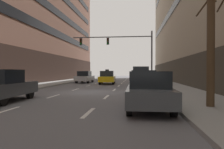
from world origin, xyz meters
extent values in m
plane|color=slate|center=(0.00, 0.00, 0.00)|extent=(120.00, 120.00, 0.00)
cube|color=gray|center=(-6.85, 0.00, 0.07)|extent=(3.61, 80.00, 0.14)
cube|color=gray|center=(6.85, 0.00, 0.07)|extent=(3.61, 80.00, 0.14)
cube|color=silver|center=(-1.68, -8.00, 0.00)|extent=(0.16, 2.00, 0.01)
cube|color=silver|center=(-1.68, -3.00, 0.00)|extent=(0.16, 2.00, 0.01)
cube|color=silver|center=(-1.68, 2.00, 0.00)|extent=(0.16, 2.00, 0.01)
cube|color=silver|center=(-1.68, 7.00, 0.00)|extent=(0.16, 2.00, 0.01)
cube|color=silver|center=(-1.68, 12.00, 0.00)|extent=(0.16, 2.00, 0.01)
cube|color=silver|center=(-1.68, 17.00, 0.00)|extent=(0.16, 2.00, 0.01)
cube|color=silver|center=(-1.68, 22.00, 0.00)|extent=(0.16, 2.00, 0.01)
cube|color=silver|center=(-1.68, 27.00, 0.00)|extent=(0.16, 2.00, 0.01)
cube|color=silver|center=(-1.68, 32.00, 0.00)|extent=(0.16, 2.00, 0.01)
cube|color=silver|center=(1.68, -8.00, 0.00)|extent=(0.16, 2.00, 0.01)
cube|color=silver|center=(1.68, -3.00, 0.00)|extent=(0.16, 2.00, 0.01)
cube|color=silver|center=(1.68, 2.00, 0.00)|extent=(0.16, 2.00, 0.01)
cube|color=silver|center=(1.68, 7.00, 0.00)|extent=(0.16, 2.00, 0.01)
cube|color=silver|center=(1.68, 12.00, 0.00)|extent=(0.16, 2.00, 0.01)
cube|color=silver|center=(1.68, 17.00, 0.00)|extent=(0.16, 2.00, 0.01)
cube|color=silver|center=(1.68, 22.00, 0.00)|extent=(0.16, 2.00, 0.01)
cube|color=silver|center=(1.68, 27.00, 0.00)|extent=(0.16, 2.00, 0.01)
cube|color=silver|center=(1.68, 32.00, 0.00)|extent=(0.16, 2.00, 0.01)
cylinder|color=black|center=(-0.84, 11.37, 0.33)|extent=(0.25, 0.66, 0.65)
cylinder|color=black|center=(0.74, 11.45, 0.33)|extent=(0.25, 0.66, 0.65)
cylinder|color=black|center=(-0.71, 8.71, 0.33)|extent=(0.25, 0.66, 0.65)
cylinder|color=black|center=(0.87, 8.79, 0.33)|extent=(0.25, 0.66, 0.65)
cube|color=yellow|center=(0.01, 10.08, 0.64)|extent=(2.03, 4.43, 0.63)
cube|color=black|center=(0.02, 9.88, 1.29)|extent=(1.67, 1.95, 0.67)
cube|color=white|center=(-0.72, 12.18, 0.75)|extent=(0.20, 0.09, 0.14)
cube|color=red|center=(-0.52, 7.92, 0.75)|extent=(0.20, 0.09, 0.14)
cube|color=white|center=(0.54, 12.24, 0.75)|extent=(0.20, 0.09, 0.14)
cube|color=red|center=(0.75, 7.98, 0.75)|extent=(0.20, 0.09, 0.14)
cube|color=black|center=(0.02, 9.88, 1.72)|extent=(0.44, 0.22, 0.18)
cylinder|color=black|center=(-4.21, -4.31, 0.33)|extent=(0.25, 0.67, 0.67)
cylinder|color=black|center=(-2.60, -4.24, 0.33)|extent=(0.25, 0.67, 0.67)
cylinder|color=black|center=(-2.49, -6.97, 0.33)|extent=(0.25, 0.67, 0.67)
cube|color=#474C51|center=(-3.35, -5.64, 0.66)|extent=(2.03, 4.51, 0.65)
cube|color=black|center=(-3.34, -5.84, 1.32)|extent=(1.69, 1.98, 0.69)
cube|color=white|center=(-4.09, -3.48, 0.77)|extent=(0.20, 0.09, 0.14)
cube|color=white|center=(-2.79, -3.43, 0.77)|extent=(0.20, 0.09, 0.14)
cylinder|color=black|center=(-4.19, 14.02, 0.32)|extent=(0.23, 0.65, 0.64)
cylinder|color=black|center=(-2.64, 13.98, 0.32)|extent=(0.23, 0.65, 0.64)
cylinder|color=black|center=(-4.27, 11.41, 0.32)|extent=(0.23, 0.65, 0.64)
cylinder|color=black|center=(-2.72, 11.36, 0.32)|extent=(0.23, 0.65, 0.64)
cube|color=#B7BABF|center=(-3.46, 12.69, 0.63)|extent=(1.91, 4.32, 0.62)
cube|color=black|center=(-3.46, 12.50, 1.27)|extent=(1.61, 1.89, 0.66)
cube|color=white|center=(-4.02, 14.80, 0.74)|extent=(0.20, 0.08, 0.14)
cube|color=red|center=(-4.14, 10.62, 0.74)|extent=(0.20, 0.08, 0.14)
cube|color=white|center=(-2.77, 14.76, 0.74)|extent=(0.20, 0.08, 0.14)
cube|color=red|center=(-2.90, 10.58, 0.74)|extent=(0.20, 0.08, 0.14)
cylinder|color=black|center=(3.23, -5.83, 0.31)|extent=(0.21, 0.63, 0.63)
cylinder|color=black|center=(4.75, -5.82, 0.31)|extent=(0.21, 0.63, 0.63)
cylinder|color=black|center=(3.24, -8.40, 0.31)|extent=(0.21, 0.63, 0.63)
cylinder|color=black|center=(4.76, -8.39, 0.31)|extent=(0.21, 0.63, 0.63)
cube|color=#474C51|center=(3.99, -7.11, 0.62)|extent=(1.76, 4.19, 0.61)
cube|color=black|center=(4.00, -7.30, 1.25)|extent=(1.53, 1.81, 0.65)
cube|color=white|center=(3.38, -5.06, 0.73)|extent=(0.19, 0.08, 0.13)
cube|color=red|center=(3.39, -9.17, 0.73)|extent=(0.19, 0.08, 0.13)
cube|color=white|center=(4.60, -5.06, 0.73)|extent=(0.19, 0.08, 0.13)
cube|color=red|center=(4.61, -9.16, 0.73)|extent=(0.19, 0.08, 0.13)
cylinder|color=black|center=(3.20, 0.42, 0.33)|extent=(0.22, 0.66, 0.66)
cylinder|color=black|center=(4.79, 0.42, 0.33)|extent=(0.22, 0.66, 0.66)
cylinder|color=black|center=(3.20, -2.27, 0.33)|extent=(0.22, 0.66, 0.66)
cylinder|color=black|center=(4.79, -2.26, 0.33)|extent=(0.22, 0.66, 0.66)
cube|color=white|center=(3.99, -0.92, 0.65)|extent=(1.84, 4.38, 0.64)
cube|color=black|center=(4.00, -1.12, 1.30)|extent=(1.59, 1.89, 0.68)
cube|color=white|center=(3.35, 1.23, 0.76)|extent=(0.20, 0.08, 0.14)
cube|color=red|center=(3.36, -3.07, 0.76)|extent=(0.20, 0.08, 0.14)
cube|color=white|center=(4.63, 1.23, 0.76)|extent=(0.20, 0.08, 0.14)
cube|color=red|center=(4.64, -3.07, 0.76)|extent=(0.20, 0.08, 0.14)
cylinder|color=black|center=(3.23, 7.52, 0.32)|extent=(0.21, 0.64, 0.64)
cylinder|color=black|center=(4.77, 7.52, 0.32)|extent=(0.21, 0.64, 0.64)
cylinder|color=black|center=(3.22, 4.92, 0.32)|extent=(0.21, 0.64, 0.64)
cylinder|color=black|center=(4.76, 4.92, 0.32)|extent=(0.21, 0.64, 0.64)
cube|color=navy|center=(3.99, 6.22, 0.75)|extent=(1.79, 4.24, 0.87)
cube|color=black|center=(3.99, 6.22, 1.62)|extent=(1.55, 2.51, 0.87)
cube|color=white|center=(3.38, 8.30, 0.90)|extent=(0.19, 0.08, 0.13)
cube|color=red|center=(3.37, 4.15, 0.90)|extent=(0.19, 0.08, 0.13)
cube|color=white|center=(4.62, 8.30, 0.90)|extent=(0.19, 0.08, 0.13)
cube|color=red|center=(4.61, 4.14, 0.90)|extent=(0.19, 0.08, 0.13)
cylinder|color=#4C4C51|center=(5.44, 10.30, 3.32)|extent=(0.18, 0.18, 6.36)
cylinder|color=#4C4C51|center=(0.55, 10.30, 5.84)|extent=(9.80, 0.12, 0.12)
cube|color=black|center=(0.06, 10.30, 5.32)|extent=(0.28, 0.24, 0.84)
sphere|color=#4B0704|center=(0.06, 10.16, 5.58)|extent=(0.17, 0.17, 0.17)
sphere|color=#523505|center=(0.06, 10.16, 5.32)|extent=(0.17, 0.17, 0.17)
sphere|color=green|center=(0.06, 10.16, 5.06)|extent=(0.17, 0.17, 0.17)
cube|color=black|center=(-3.37, 10.30, 5.32)|extent=(0.28, 0.24, 0.84)
sphere|color=#4B0704|center=(-3.37, 10.16, 5.58)|extent=(0.17, 0.17, 0.17)
sphere|color=#523505|center=(-3.37, 10.16, 5.32)|extent=(0.17, 0.17, 0.17)
sphere|color=green|center=(-3.37, 10.16, 5.06)|extent=(0.17, 0.17, 0.17)
cylinder|color=#4C3823|center=(6.49, -6.86, 2.41)|extent=(0.31, 0.31, 4.54)
camera|label=1|loc=(3.44, -15.85, 1.57)|focal=33.99mm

